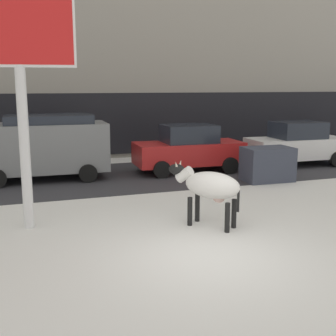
{
  "coord_description": "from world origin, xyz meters",
  "views": [
    {
      "loc": [
        -3.34,
        -7.5,
        3.35
      ],
      "look_at": [
        0.43,
        3.65,
        1.1
      ],
      "focal_mm": 46.46,
      "sensor_mm": 36.0,
      "label": 1
    }
  ],
  "objects_px": {
    "cow_holstein": "(210,186)",
    "dumpster": "(267,164)",
    "billboard": "(18,41)",
    "car_grey_van": "(42,145)",
    "car_white_sedan": "(297,144)",
    "car_red_sedan": "(189,149)"
  },
  "relations": [
    {
      "from": "car_white_sedan",
      "to": "dumpster",
      "type": "relative_size",
      "value": 2.49
    },
    {
      "from": "cow_holstein",
      "to": "car_grey_van",
      "type": "xyz_separation_m",
      "value": [
        -3.51,
        6.76,
        0.24
      ]
    },
    {
      "from": "cow_holstein",
      "to": "dumpster",
      "type": "height_order",
      "value": "cow_holstein"
    },
    {
      "from": "cow_holstein",
      "to": "dumpster",
      "type": "relative_size",
      "value": 1.01
    },
    {
      "from": "car_red_sedan",
      "to": "car_white_sedan",
      "type": "xyz_separation_m",
      "value": [
        4.86,
        -0.15,
        0.0
      ]
    },
    {
      "from": "billboard",
      "to": "cow_holstein",
      "type": "bearing_deg",
      "value": -17.35
    },
    {
      "from": "cow_holstein",
      "to": "car_red_sedan",
      "type": "xyz_separation_m",
      "value": [
        1.98,
        6.46,
        -0.09
      ]
    },
    {
      "from": "billboard",
      "to": "car_grey_van",
      "type": "distance_m",
      "value": 6.31
    },
    {
      "from": "car_white_sedan",
      "to": "car_grey_van",
      "type": "bearing_deg",
      "value": 177.48
    },
    {
      "from": "car_red_sedan",
      "to": "dumpster",
      "type": "distance_m",
      "value": 3.21
    },
    {
      "from": "cow_holstein",
      "to": "dumpster",
      "type": "bearing_deg",
      "value": 44.91
    },
    {
      "from": "billboard",
      "to": "dumpster",
      "type": "height_order",
      "value": "billboard"
    },
    {
      "from": "car_white_sedan",
      "to": "dumpster",
      "type": "xyz_separation_m",
      "value": [
        -2.83,
        -2.32,
        -0.31
      ]
    },
    {
      "from": "cow_holstein",
      "to": "car_red_sedan",
      "type": "relative_size",
      "value": 0.41
    },
    {
      "from": "car_white_sedan",
      "to": "billboard",
      "type": "bearing_deg",
      "value": -155.42
    },
    {
      "from": "car_white_sedan",
      "to": "car_red_sedan",
      "type": "bearing_deg",
      "value": 178.18
    },
    {
      "from": "car_grey_van",
      "to": "car_white_sedan",
      "type": "bearing_deg",
      "value": -2.52
    },
    {
      "from": "billboard",
      "to": "car_grey_van",
      "type": "bearing_deg",
      "value": 83.47
    },
    {
      "from": "cow_holstein",
      "to": "car_red_sedan",
      "type": "distance_m",
      "value": 6.76
    },
    {
      "from": "cow_holstein",
      "to": "car_white_sedan",
      "type": "xyz_separation_m",
      "value": [
        6.83,
        6.31,
        -0.09
      ]
    },
    {
      "from": "cow_holstein",
      "to": "billboard",
      "type": "distance_m",
      "value": 5.45
    },
    {
      "from": "car_grey_van",
      "to": "car_red_sedan",
      "type": "relative_size",
      "value": 1.1
    }
  ]
}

